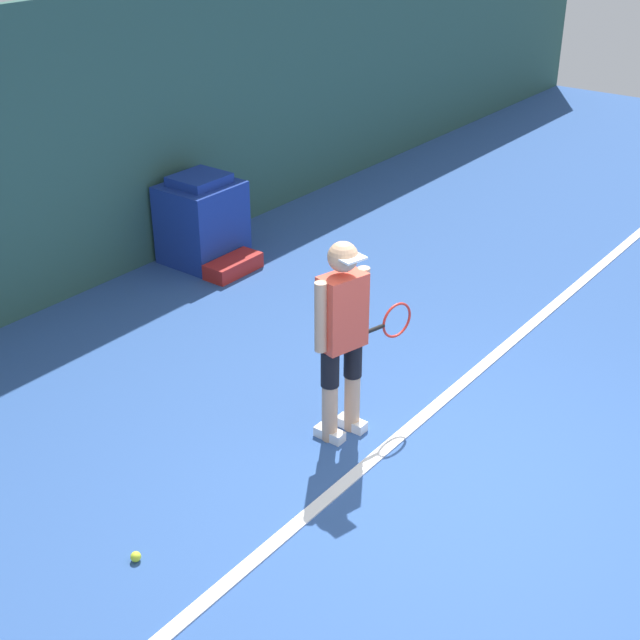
# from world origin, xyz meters

# --- Properties ---
(ground_plane) EXTENTS (24.00, 24.00, 0.00)m
(ground_plane) POSITION_xyz_m (0.00, 0.00, 0.00)
(ground_plane) COLOR #2D5193
(back_wall) EXTENTS (24.00, 0.10, 2.84)m
(back_wall) POSITION_xyz_m (0.00, 4.56, 1.42)
(back_wall) COLOR #2D564C
(back_wall) RESTS_ON ground_plane
(court_baseline) EXTENTS (21.60, 0.10, 0.01)m
(court_baseline) POSITION_xyz_m (0.00, 0.56, 0.01)
(court_baseline) COLOR white
(court_baseline) RESTS_ON ground_plane
(tennis_player) EXTENTS (0.91, 0.32, 1.59)m
(tennis_player) POSITION_xyz_m (0.06, 0.95, 0.88)
(tennis_player) COLOR tan
(tennis_player) RESTS_ON ground_plane
(tennis_ball) EXTENTS (0.07, 0.07, 0.07)m
(tennis_ball) POSITION_xyz_m (-1.86, 1.15, 0.03)
(tennis_ball) COLOR #D1E533
(tennis_ball) RESTS_ON ground_plane
(covered_chair) EXTENTS (0.79, 0.70, 0.96)m
(covered_chair) POSITION_xyz_m (1.83, 4.11, 0.46)
(covered_chair) COLOR navy
(covered_chair) RESTS_ON ground_plane
(equipment_bag) EXTENTS (0.65, 0.29, 0.16)m
(equipment_bag) POSITION_xyz_m (1.75, 3.60, 0.08)
(equipment_bag) COLOR #B2231E
(equipment_bag) RESTS_ON ground_plane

